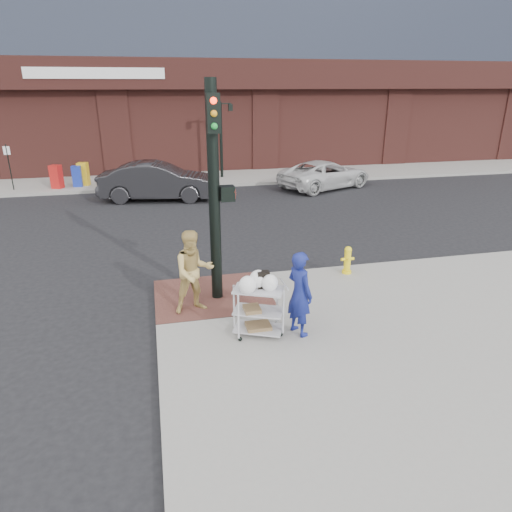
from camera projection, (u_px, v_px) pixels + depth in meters
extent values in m
plane|color=black|center=(244.00, 315.00, 10.56)|extent=(220.00, 220.00, 0.00)
cube|color=gray|center=(307.00, 141.00, 42.33)|extent=(65.00, 36.00, 0.15)
cube|color=brown|center=(213.00, 295.00, 11.20)|extent=(2.80, 2.40, 0.01)
cylinder|color=black|center=(221.00, 140.00, 24.81)|extent=(0.16, 0.16, 4.00)
cube|color=black|center=(220.00, 104.00, 24.14)|extent=(1.20, 0.06, 0.06)
cube|color=black|center=(210.00, 108.00, 24.10)|extent=(0.22, 0.22, 0.35)
cube|color=black|center=(230.00, 107.00, 24.33)|extent=(0.22, 0.22, 0.35)
cylinder|color=black|center=(10.00, 167.00, 22.02)|extent=(0.05, 0.05, 2.20)
cylinder|color=black|center=(214.00, 196.00, 10.25)|extent=(0.26, 0.26, 5.00)
cube|color=black|center=(227.00, 193.00, 10.29)|extent=(0.32, 0.28, 0.34)
cube|color=#FF260C|center=(234.00, 193.00, 10.33)|extent=(0.02, 0.18, 0.22)
cube|color=black|center=(213.00, 113.00, 9.36)|extent=(0.28, 0.18, 0.80)
imported|color=navy|center=(300.00, 294.00, 9.21)|extent=(0.65, 0.77, 1.80)
imported|color=tan|center=(194.00, 272.00, 10.14)|extent=(1.05, 0.89, 1.90)
imported|color=black|center=(158.00, 181.00, 20.81)|extent=(5.46, 2.68, 1.72)
imported|color=silver|center=(325.00, 174.00, 23.27)|extent=(5.52, 4.09, 1.39)
cube|color=#AEAEB4|center=(258.00, 290.00, 9.14)|extent=(1.12, 0.90, 0.03)
cube|color=#AEAEB4|center=(258.00, 311.00, 9.30)|extent=(1.12, 0.90, 0.03)
cube|color=#AEAEB4|center=(258.00, 328.00, 9.45)|extent=(1.12, 0.90, 0.03)
cube|color=black|center=(263.00, 280.00, 9.15)|extent=(0.24, 0.15, 0.35)
cube|color=brown|center=(252.00, 309.00, 9.26)|extent=(0.33, 0.37, 0.09)
cube|color=brown|center=(258.00, 326.00, 9.43)|extent=(0.50, 0.39, 0.08)
cylinder|color=yellow|center=(347.00, 272.00, 12.52)|extent=(0.25, 0.25, 0.07)
cylinder|color=yellow|center=(347.00, 261.00, 12.40)|extent=(0.18, 0.18, 0.56)
sphere|color=yellow|center=(348.00, 250.00, 12.29)|extent=(0.20, 0.20, 0.20)
cylinder|color=yellow|center=(348.00, 259.00, 12.39)|extent=(0.36, 0.08, 0.08)
cube|color=#B61814|center=(56.00, 177.00, 22.54)|extent=(0.61, 0.59, 1.14)
cube|color=gold|center=(83.00, 174.00, 23.24)|extent=(0.56, 0.53, 1.15)
cube|color=#182D9F|center=(77.00, 176.00, 22.95)|extent=(0.46, 0.42, 1.04)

